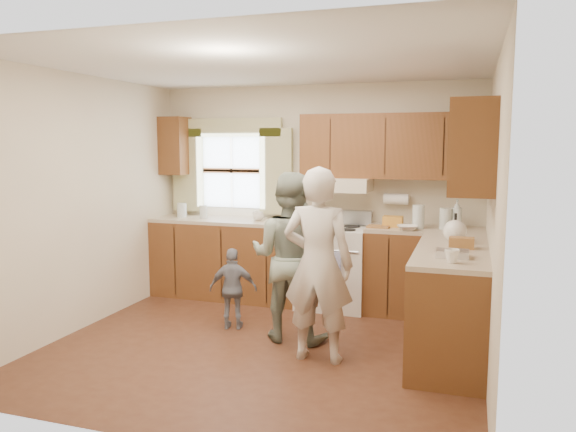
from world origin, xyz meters
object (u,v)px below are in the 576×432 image
(woman_left, at_px, (318,265))
(stove, at_px, (334,266))
(child, at_px, (233,289))
(woman_right, at_px, (289,257))

(woman_left, bearing_deg, stove, -81.61)
(child, bearing_deg, woman_left, 139.36)
(stove, xyz_separation_m, child, (-0.76, -1.05, -0.06))
(stove, relative_size, woman_right, 0.68)
(woman_right, height_order, child, woman_right)
(stove, distance_m, child, 1.30)
(stove, distance_m, woman_right, 1.21)
(child, bearing_deg, woman_right, 157.28)
(child, bearing_deg, stove, -139.21)
(woman_right, bearing_deg, woman_left, 134.39)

